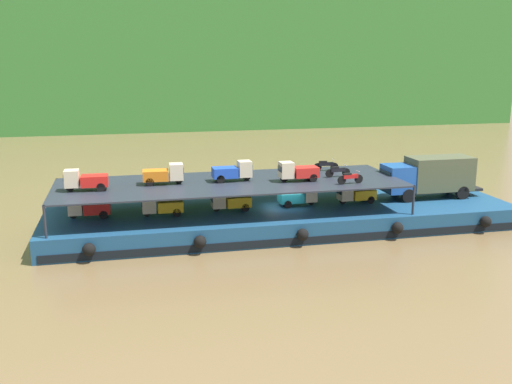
# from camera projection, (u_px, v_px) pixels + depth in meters

# --- Properties ---
(ground_plane) EXTENTS (400.00, 400.00, 0.00)m
(ground_plane) POSITION_uv_depth(u_px,v_px,m) (283.00, 227.00, 41.94)
(ground_plane) COLOR brown
(cargo_barge) EXTENTS (33.00, 9.42, 1.50)m
(cargo_barge) POSITION_uv_depth(u_px,v_px,m) (283.00, 217.00, 41.73)
(cargo_barge) COLOR navy
(cargo_barge) RESTS_ON ground
(covered_lorry) EXTENTS (7.86, 2.30, 3.10)m
(covered_lorry) POSITION_uv_depth(u_px,v_px,m) (430.00, 176.00, 43.98)
(covered_lorry) COLOR #1E4C99
(covered_lorry) RESTS_ON cargo_barge
(cargo_rack) EXTENTS (23.80, 7.99, 2.00)m
(cargo_rack) POSITION_uv_depth(u_px,v_px,m) (231.00, 183.00, 40.32)
(cargo_rack) COLOR #232833
(cargo_rack) RESTS_ON cargo_barge
(mini_truck_lower_stern) EXTENTS (2.75, 1.22, 1.38)m
(mini_truck_lower_stern) POSITION_uv_depth(u_px,v_px,m) (88.00, 208.00, 38.72)
(mini_truck_lower_stern) COLOR red
(mini_truck_lower_stern) RESTS_ON cargo_barge
(mini_truck_lower_aft) EXTENTS (2.74, 1.21, 1.38)m
(mini_truck_lower_aft) POSITION_uv_depth(u_px,v_px,m) (162.00, 205.00, 39.24)
(mini_truck_lower_aft) COLOR gold
(mini_truck_lower_aft) RESTS_ON cargo_barge
(mini_truck_lower_mid) EXTENTS (2.75, 1.22, 1.38)m
(mini_truck_lower_mid) POSITION_uv_depth(u_px,v_px,m) (230.00, 201.00, 40.50)
(mini_truck_lower_mid) COLOR gold
(mini_truck_lower_mid) RESTS_ON cargo_barge
(mini_truck_lower_fore) EXTENTS (2.77, 1.25, 1.38)m
(mini_truck_lower_fore) POSITION_uv_depth(u_px,v_px,m) (298.00, 196.00, 41.85)
(mini_truck_lower_fore) COLOR teal
(mini_truck_lower_fore) RESTS_ON cargo_barge
(mini_truck_lower_bow) EXTENTS (2.78, 1.28, 1.38)m
(mini_truck_lower_bow) POSITION_uv_depth(u_px,v_px,m) (356.00, 194.00, 42.62)
(mini_truck_lower_bow) COLOR gold
(mini_truck_lower_bow) RESTS_ON cargo_barge
(mini_truck_upper_stern) EXTENTS (2.76, 1.23, 1.38)m
(mini_truck_upper_stern) POSITION_uv_depth(u_px,v_px,m) (85.00, 180.00, 37.64)
(mini_truck_upper_stern) COLOR red
(mini_truck_upper_stern) RESTS_ON cargo_rack
(mini_truck_upper_mid) EXTENTS (2.78, 1.27, 1.38)m
(mini_truck_upper_mid) POSITION_uv_depth(u_px,v_px,m) (164.00, 174.00, 39.54)
(mini_truck_upper_mid) COLOR orange
(mini_truck_upper_mid) RESTS_ON cargo_rack
(mini_truck_upper_fore) EXTENTS (2.75, 1.22, 1.38)m
(mini_truck_upper_fore) POSITION_uv_depth(u_px,v_px,m) (233.00, 171.00, 40.52)
(mini_truck_upper_fore) COLOR #1E47B7
(mini_truck_upper_fore) RESTS_ON cargo_rack
(mini_truck_upper_bow) EXTENTS (2.77, 1.25, 1.38)m
(mini_truck_upper_bow) POSITION_uv_depth(u_px,v_px,m) (298.00, 171.00, 40.48)
(mini_truck_upper_bow) COLOR red
(mini_truck_upper_bow) RESTS_ON cargo_rack
(motorcycle_upper_port) EXTENTS (1.90, 0.55, 0.87)m
(motorcycle_upper_port) POSITION_uv_depth(u_px,v_px,m) (350.00, 178.00, 39.64)
(motorcycle_upper_port) COLOR black
(motorcycle_upper_port) RESTS_ON cargo_rack
(motorcycle_upper_centre) EXTENTS (1.90, 0.55, 0.87)m
(motorcycle_upper_centre) POSITION_uv_depth(u_px,v_px,m) (338.00, 171.00, 41.92)
(motorcycle_upper_centre) COLOR black
(motorcycle_upper_centre) RESTS_ON cargo_rack
(motorcycle_upper_stbd) EXTENTS (1.90, 0.55, 0.87)m
(motorcycle_upper_stbd) POSITION_uv_depth(u_px,v_px,m) (326.00, 165.00, 44.19)
(motorcycle_upper_stbd) COLOR black
(motorcycle_upper_stbd) RESTS_ON cargo_rack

